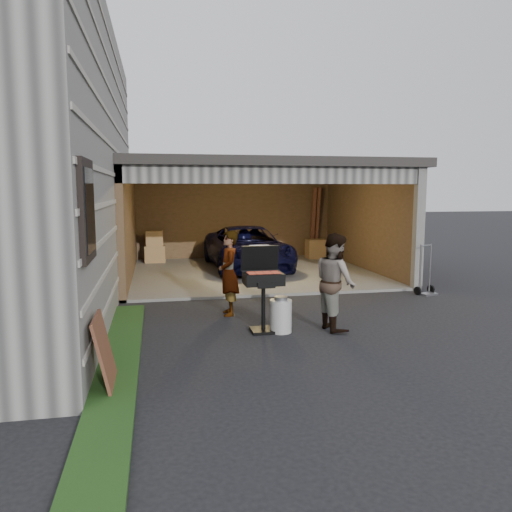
{
  "coord_description": "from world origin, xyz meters",
  "views": [
    {
      "loc": [
        -1.74,
        -6.43,
        2.22
      ],
      "look_at": [
        -0.16,
        1.44,
        1.15
      ],
      "focal_mm": 35.0,
      "sensor_mm": 36.0,
      "label": 1
    }
  ],
  "objects_px": {
    "man": "(335,281)",
    "plywood_panel": "(105,353)",
    "woman": "(229,273)",
    "hand_truck": "(426,285)",
    "bbq_grill": "(263,282)",
    "minivan": "(247,250)",
    "propane_tank": "(281,316)"
  },
  "relations": [
    {
      "from": "man",
      "to": "plywood_panel",
      "type": "relative_size",
      "value": 1.83
    },
    {
      "from": "man",
      "to": "plywood_panel",
      "type": "xyz_separation_m",
      "value": [
        -3.37,
        -1.8,
        -0.36
      ]
    },
    {
      "from": "woman",
      "to": "man",
      "type": "height_order",
      "value": "man"
    },
    {
      "from": "hand_truck",
      "to": "bbq_grill",
      "type": "bearing_deg",
      "value": -170.1
    },
    {
      "from": "woman",
      "to": "plywood_panel",
      "type": "height_order",
      "value": "woman"
    },
    {
      "from": "bbq_grill",
      "to": "hand_truck",
      "type": "xyz_separation_m",
      "value": [
        4.01,
        2.05,
        -0.59
      ]
    },
    {
      "from": "minivan",
      "to": "plywood_panel",
      "type": "height_order",
      "value": "minivan"
    },
    {
      "from": "woman",
      "to": "propane_tank",
      "type": "relative_size",
      "value": 2.92
    },
    {
      "from": "man",
      "to": "bbq_grill",
      "type": "xyz_separation_m",
      "value": [
        -1.16,
        0.09,
        0.02
      ]
    },
    {
      "from": "minivan",
      "to": "plywood_panel",
      "type": "relative_size",
      "value": 4.94
    },
    {
      "from": "minivan",
      "to": "man",
      "type": "xyz_separation_m",
      "value": [
        0.34,
        -5.94,
        0.19
      ]
    },
    {
      "from": "hand_truck",
      "to": "propane_tank",
      "type": "bearing_deg",
      "value": -167.31
    },
    {
      "from": "man",
      "to": "hand_truck",
      "type": "bearing_deg",
      "value": -58.59
    },
    {
      "from": "woman",
      "to": "man",
      "type": "relative_size",
      "value": 0.97
    },
    {
      "from": "man",
      "to": "hand_truck",
      "type": "distance_m",
      "value": 3.61
    },
    {
      "from": "man",
      "to": "woman",
      "type": "bearing_deg",
      "value": 45.43
    },
    {
      "from": "woman",
      "to": "plywood_panel",
      "type": "distance_m",
      "value": 3.57
    },
    {
      "from": "man",
      "to": "plywood_panel",
      "type": "distance_m",
      "value": 3.84
    },
    {
      "from": "bbq_grill",
      "to": "hand_truck",
      "type": "bearing_deg",
      "value": 27.12
    },
    {
      "from": "minivan",
      "to": "propane_tank",
      "type": "bearing_deg",
      "value": -97.17
    },
    {
      "from": "man",
      "to": "bbq_grill",
      "type": "relative_size",
      "value": 1.15
    },
    {
      "from": "woman",
      "to": "man",
      "type": "xyz_separation_m",
      "value": [
        1.53,
        -1.24,
        0.02
      ]
    },
    {
      "from": "minivan",
      "to": "hand_truck",
      "type": "distance_m",
      "value": 4.97
    },
    {
      "from": "minivan",
      "to": "bbq_grill",
      "type": "distance_m",
      "value": 5.91
    },
    {
      "from": "bbq_grill",
      "to": "plywood_panel",
      "type": "relative_size",
      "value": 1.59
    },
    {
      "from": "woman",
      "to": "propane_tank",
      "type": "bearing_deg",
      "value": 28.2
    },
    {
      "from": "woman",
      "to": "bbq_grill",
      "type": "distance_m",
      "value": 1.21
    },
    {
      "from": "plywood_panel",
      "to": "propane_tank",
      "type": "bearing_deg",
      "value": 35.86
    },
    {
      "from": "woman",
      "to": "propane_tank",
      "type": "xyz_separation_m",
      "value": [
        0.64,
        -1.25,
        -0.49
      ]
    },
    {
      "from": "minivan",
      "to": "bbq_grill",
      "type": "bearing_deg",
      "value": -99.82
    },
    {
      "from": "man",
      "to": "hand_truck",
      "type": "height_order",
      "value": "man"
    },
    {
      "from": "propane_tank",
      "to": "bbq_grill",
      "type": "bearing_deg",
      "value": 159.32
    }
  ]
}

